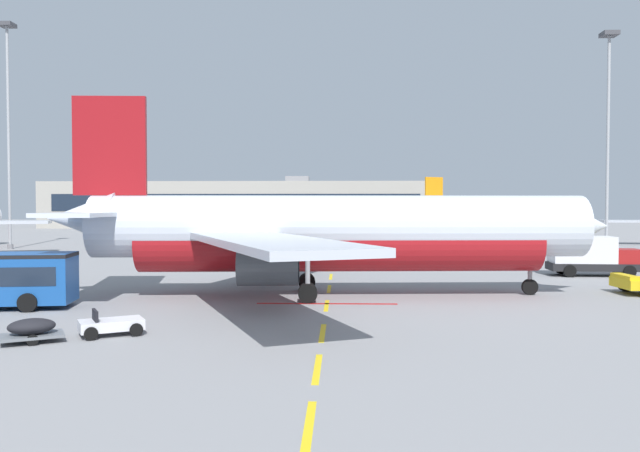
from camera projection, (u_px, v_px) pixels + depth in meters
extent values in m
plane|color=gray|center=(592.00, 272.00, 52.64)|extent=(400.00, 400.00, 0.00)
cube|color=yellow|center=(309.00, 426.00, 15.69)|extent=(0.24, 4.00, 0.01)
cube|color=yellow|center=(317.00, 368.00, 21.29)|extent=(0.24, 4.00, 0.01)
cube|color=yellow|center=(323.00, 333.00, 27.27)|extent=(0.24, 4.00, 0.01)
cube|color=yellow|center=(327.00, 305.00, 34.76)|extent=(0.24, 4.00, 0.01)
cube|color=yellow|center=(329.00, 289.00, 41.75)|extent=(0.24, 4.00, 0.01)
cube|color=yellow|center=(331.00, 277.00, 48.92)|extent=(0.24, 4.00, 0.01)
cube|color=yellow|center=(332.00, 268.00, 55.44)|extent=(0.24, 4.00, 0.01)
cube|color=yellow|center=(333.00, 262.00, 61.75)|extent=(0.24, 4.00, 0.01)
cube|color=yellow|center=(334.00, 257.00, 67.77)|extent=(0.24, 4.00, 0.01)
cube|color=yellow|center=(334.00, 252.00, 74.85)|extent=(0.24, 4.00, 0.01)
cube|color=yellow|center=(335.00, 249.00, 80.75)|extent=(0.24, 4.00, 0.01)
cube|color=yellow|center=(335.00, 246.00, 86.28)|extent=(0.24, 4.00, 0.01)
cube|color=yellow|center=(336.00, 243.00, 92.94)|extent=(0.24, 4.00, 0.01)
cube|color=yellow|center=(336.00, 241.00, 99.97)|extent=(0.24, 4.00, 0.01)
cube|color=#B21414|center=(327.00, 304.00, 35.41)|extent=(8.00, 0.40, 0.01)
cylinder|color=silver|center=(340.00, 226.00, 38.47)|extent=(30.28, 5.70, 3.80)
cylinder|color=maroon|center=(340.00, 243.00, 38.50)|extent=(24.67, 5.04, 3.50)
cone|color=silver|center=(580.00, 226.00, 38.91)|extent=(3.73, 3.94, 3.72)
cone|color=silver|center=(82.00, 219.00, 37.99)|extent=(4.40, 3.49, 3.23)
cube|color=#192333|center=(564.00, 215.00, 38.86)|extent=(1.78, 2.95, 0.60)
cube|color=maroon|center=(110.00, 146.00, 37.90)|extent=(4.41, 0.64, 6.00)
cube|color=silver|center=(115.00, 213.00, 41.20)|extent=(3.60, 6.59, 0.24)
cube|color=silver|center=(80.00, 215.00, 34.81)|extent=(3.60, 6.59, 0.24)
cube|color=#B7BCC6|center=(280.00, 229.00, 46.86)|extent=(9.21, 17.66, 0.36)
cube|color=#B7BCC6|center=(268.00, 242.00, 29.87)|extent=(11.04, 17.53, 0.36)
cylinder|color=#4C4F54|center=(276.00, 251.00, 43.90)|extent=(3.33, 2.30, 2.10)
cylinder|color=black|center=(299.00, 251.00, 43.95)|extent=(0.23, 1.79, 1.79)
cylinder|color=#4C4F54|center=(268.00, 266.00, 32.91)|extent=(3.33, 2.30, 2.10)
cylinder|color=black|center=(298.00, 266.00, 32.96)|extent=(0.23, 1.79, 1.79)
cylinder|color=gray|center=(530.00, 266.00, 38.90)|extent=(0.28, 0.28, 2.67)
cylinder|color=black|center=(530.00, 287.00, 38.94)|extent=(1.01, 0.34, 0.99)
cylinder|color=gray|center=(307.00, 262.00, 41.08)|extent=(0.28, 0.28, 2.61)
cylinder|color=black|center=(307.00, 281.00, 41.47)|extent=(1.12, 0.42, 1.10)
cylinder|color=black|center=(307.00, 282.00, 40.77)|extent=(1.12, 0.42, 1.10)
cylinder|color=gray|center=(308.00, 270.00, 35.89)|extent=(0.28, 0.28, 2.61)
cylinder|color=black|center=(308.00, 292.00, 36.28)|extent=(1.12, 0.42, 1.10)
cylinder|color=black|center=(308.00, 294.00, 35.58)|extent=(1.12, 0.42, 1.10)
cube|color=yellow|center=(625.00, 277.00, 39.14)|extent=(0.82, 2.55, 0.24)
cylinder|color=black|center=(625.00, 284.00, 40.57)|extent=(0.92, 0.44, 0.90)
cylinder|color=silver|center=(377.00, 214.00, 122.37)|extent=(27.05, 15.41, 3.57)
cylinder|color=orange|center=(377.00, 219.00, 122.40)|extent=(22.18, 12.88, 3.28)
cone|color=silver|center=(311.00, 214.00, 116.71)|extent=(4.47, 4.57, 3.50)
cone|color=silver|center=(441.00, 211.00, 128.27)|extent=(4.87, 4.44, 3.03)
cube|color=#192333|center=(316.00, 211.00, 117.09)|extent=(2.51, 3.06, 0.56)
cube|color=orange|center=(434.00, 191.00, 127.48)|extent=(3.87, 2.09, 5.64)
cube|color=silver|center=(445.00, 210.00, 125.12)|extent=(5.30, 6.72, 0.23)
cube|color=silver|center=(428.00, 210.00, 130.62)|extent=(5.30, 6.72, 0.23)
cube|color=#B7BCC6|center=(416.00, 217.00, 116.56)|extent=(6.22, 16.36, 0.34)
cube|color=#B7BCC6|center=(375.00, 215.00, 131.19)|extent=(14.45, 14.50, 0.34)
cylinder|color=#4C4F54|center=(408.00, 223.00, 119.25)|extent=(3.56, 3.08, 1.97)
cylinder|color=black|center=(401.00, 223.00, 118.64)|extent=(0.82, 1.56, 1.68)
cylinder|color=#4C4F54|center=(382.00, 222.00, 128.71)|extent=(3.56, 3.08, 1.97)
cylinder|color=black|center=(375.00, 222.00, 128.11)|extent=(0.82, 1.56, 1.68)
cylinder|color=gray|center=(325.00, 226.00, 117.97)|extent=(0.26, 0.26, 2.50)
cylinder|color=black|center=(325.00, 233.00, 118.01)|extent=(0.95, 0.64, 0.93)
cylinder|color=gray|center=(392.00, 226.00, 120.96)|extent=(0.26, 0.26, 2.45)
cylinder|color=black|center=(393.00, 232.00, 120.70)|extent=(1.07, 0.74, 1.03)
cylinder|color=black|center=(391.00, 232.00, 121.30)|extent=(1.07, 0.74, 1.03)
cylinder|color=gray|center=(380.00, 225.00, 125.43)|extent=(0.26, 0.26, 2.45)
cylinder|color=black|center=(380.00, 231.00, 125.17)|extent=(1.07, 0.74, 1.03)
cylinder|color=black|center=(379.00, 231.00, 125.77)|extent=(1.07, 0.74, 1.03)
cylinder|color=black|center=(44.00, 295.00, 35.26)|extent=(1.04, 0.47, 1.00)
cylinder|color=black|center=(28.00, 303.00, 32.58)|extent=(1.04, 0.47, 1.00)
cube|color=black|center=(594.00, 267.00, 49.54)|extent=(7.12, 2.77, 0.60)
cube|color=maroon|center=(625.00, 256.00, 49.31)|extent=(2.50, 2.43, 1.10)
cube|color=#192333|center=(640.00, 255.00, 49.20)|extent=(0.16, 1.92, 0.64)
cube|color=silver|center=(582.00, 250.00, 49.58)|extent=(4.88, 2.65, 2.10)
cylinder|color=black|center=(618.00, 269.00, 50.54)|extent=(0.97, 0.33, 0.96)
cylinder|color=black|center=(630.00, 272.00, 48.15)|extent=(0.97, 0.33, 0.96)
cylinder|color=black|center=(561.00, 268.00, 50.93)|extent=(0.97, 0.33, 0.96)
cylinder|color=black|center=(570.00, 271.00, 48.54)|extent=(0.97, 0.33, 0.96)
cube|color=silver|center=(111.00, 325.00, 26.75)|extent=(2.95, 2.49, 0.44)
cube|color=black|center=(95.00, 317.00, 26.44)|extent=(0.65, 1.04, 0.56)
cylinder|color=black|center=(130.00, 324.00, 27.79)|extent=(0.58, 0.43, 0.56)
cylinder|color=black|center=(136.00, 330.00, 26.55)|extent=(0.58, 0.43, 0.56)
cylinder|color=black|center=(87.00, 328.00, 26.97)|extent=(0.58, 0.43, 0.56)
cylinder|color=black|center=(91.00, 334.00, 25.72)|extent=(0.58, 0.43, 0.56)
cube|color=slate|center=(32.00, 336.00, 25.35)|extent=(2.83, 2.48, 0.12)
ellipsoid|color=black|center=(32.00, 326.00, 25.33)|extent=(2.18, 1.93, 0.64)
cylinder|color=black|center=(31.00, 334.00, 25.95)|extent=(0.45, 0.34, 0.44)
cylinder|color=black|center=(33.00, 340.00, 24.75)|extent=(0.45, 0.34, 0.44)
cylinder|color=slate|center=(10.00, 247.00, 80.78)|extent=(0.70, 0.70, 0.60)
cylinder|color=#9EA0A5|center=(9.00, 138.00, 80.34)|extent=(0.36, 0.36, 28.52)
cube|color=#3F3F44|center=(7.00, 25.00, 79.87)|extent=(1.80, 1.80, 0.50)
cylinder|color=slate|center=(606.00, 250.00, 73.86)|extent=(0.70, 0.70, 0.60)
cylinder|color=#9EA0A5|center=(608.00, 145.00, 73.46)|extent=(0.36, 0.36, 25.45)
cube|color=#3F3F44|center=(609.00, 34.00, 73.05)|extent=(1.80, 1.80, 0.50)
cube|color=#9E998E|center=(241.00, 205.00, 163.73)|extent=(98.48, 22.65, 11.68)
cube|color=#192333|center=(234.00, 202.00, 152.34)|extent=(90.60, 0.12, 4.20)
cube|color=gray|center=(298.00, 180.00, 163.01)|extent=(6.00, 5.00, 1.60)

